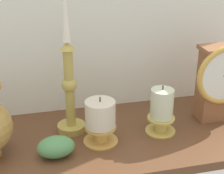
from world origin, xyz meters
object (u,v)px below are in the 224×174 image
object	(u,v)px
mantel_clock	(220,81)
pillar_candle_near_clock	(162,110)
pillar_candle_front	(100,120)
candlestick_tall_left	(69,85)

from	to	relation	value
mantel_clock	pillar_candle_near_clock	distance (cm)	19.15
pillar_candle_front	mantel_clock	bearing A→B (deg)	6.83
candlestick_tall_left	pillar_candle_front	size ratio (longest dim) A/B	3.21
mantel_clock	pillar_candle_front	bearing A→B (deg)	-173.17
mantel_clock	pillar_candle_near_clock	world-z (taller)	mantel_clock
pillar_candle_near_clock	pillar_candle_front	bearing A→B (deg)	-176.28
pillar_candle_front	candlestick_tall_left	bearing A→B (deg)	131.46
candlestick_tall_left	pillar_candle_near_clock	bearing A→B (deg)	-15.12
pillar_candle_front	pillar_candle_near_clock	bearing A→B (deg)	3.72
pillar_candle_front	pillar_candle_near_clock	size ratio (longest dim) A/B	0.93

